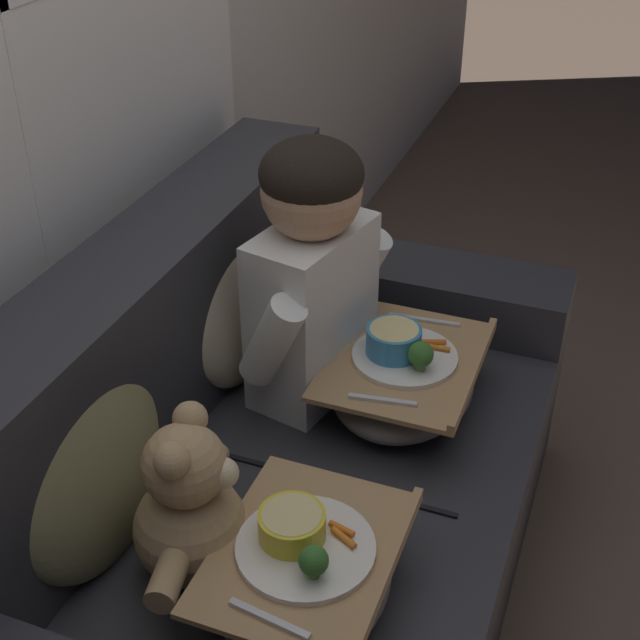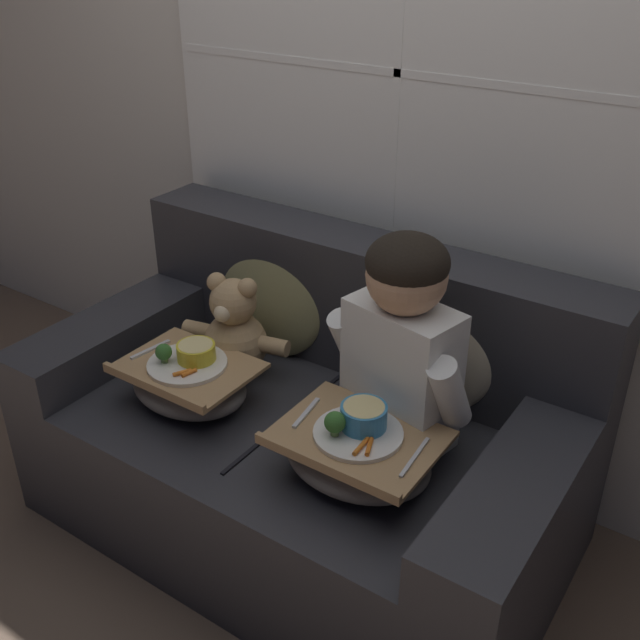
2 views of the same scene
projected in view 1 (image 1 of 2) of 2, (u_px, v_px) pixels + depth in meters
name	position (u px, v px, depth m)	size (l,w,h in m)	color
ground_plane	(294.00, 615.00, 2.10)	(14.00, 14.00, 0.00)	brown
couch	(266.00, 511.00, 1.95)	(1.64, 0.93, 0.88)	#2D2D33
throw_pillow_behind_child	(229.00, 298.00, 2.06)	(0.42, 0.20, 0.44)	#C1B293
throw_pillow_behind_teddy	(84.00, 460.00, 1.59)	(0.44, 0.21, 0.46)	#898456
child_figure	(312.00, 261.00, 1.93)	(0.46, 0.25, 0.62)	white
teddy_bear	(192.00, 512.00, 1.56)	(0.37, 0.26, 0.34)	tan
lap_tray_child	(403.00, 379.00, 2.00)	(0.42, 0.33, 0.21)	slate
lap_tray_teddy	(306.00, 573.00, 1.53)	(0.40, 0.30, 0.21)	slate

